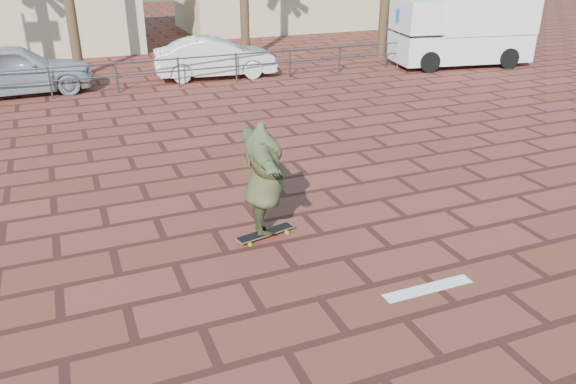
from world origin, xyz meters
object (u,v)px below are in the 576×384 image
(skateboarder, at_px, (264,179))
(campervan, at_px, (463,28))
(car_white, at_px, (215,58))
(longboard, at_px, (265,233))
(car_silver, at_px, (13,69))

(skateboarder, xyz_separation_m, campervan, (11.97, 10.41, 0.37))
(car_white, bearing_deg, campervan, -92.74)
(longboard, bearing_deg, campervan, 28.58)
(skateboarder, bearing_deg, car_white, -3.84)
(longboard, relative_size, campervan, 0.19)
(skateboarder, distance_m, campervan, 15.87)
(campervan, bearing_deg, car_white, -179.44)
(skateboarder, height_order, car_white, skateboarder)
(longboard, relative_size, skateboarder, 0.46)
(skateboarder, relative_size, car_white, 0.55)
(campervan, height_order, car_silver, campervan)
(longboard, height_order, campervan, campervan)
(skateboarder, height_order, campervan, campervan)
(longboard, relative_size, car_silver, 0.23)
(longboard, xyz_separation_m, skateboarder, (0.00, -0.00, 0.97))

